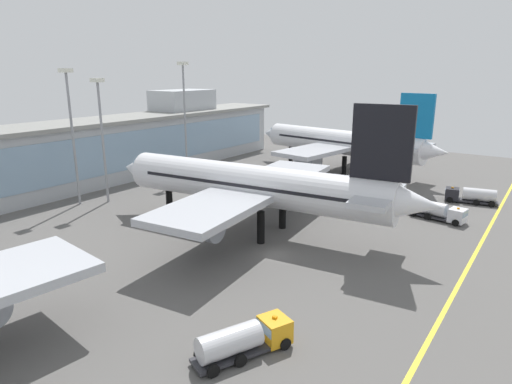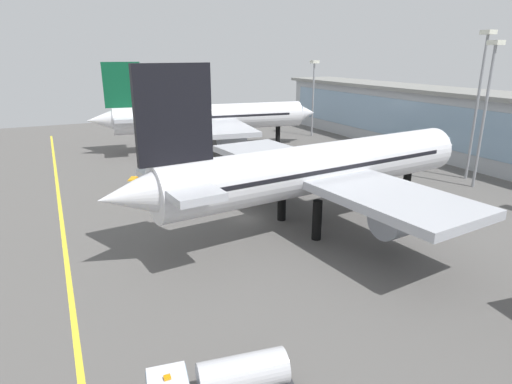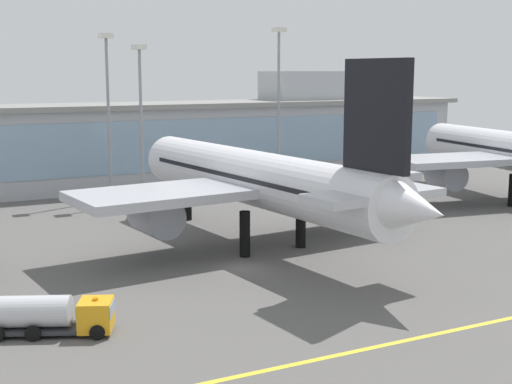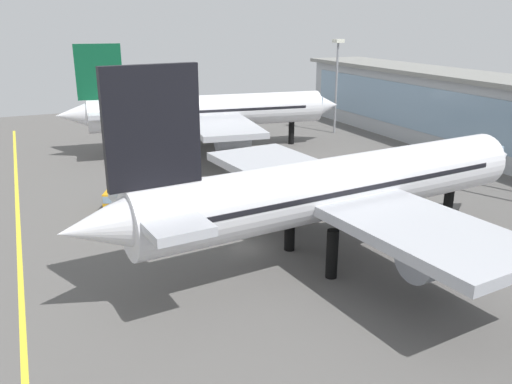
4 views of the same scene
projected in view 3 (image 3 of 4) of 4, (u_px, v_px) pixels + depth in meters
The scene contains 8 objects.
ground_plane at pixel (241, 269), 68.31m from camera, with size 190.42×190.42×0.00m, color #5B5956.
taxiway_centreline_stripe at pixel (380, 346), 48.99m from camera, with size 152.33×0.50×0.01m, color yellow.
terminal_building at pixel (107, 144), 114.83m from camera, with size 139.01×14.00×18.87m.
airliner_near_right at pixel (257, 180), 76.05m from camera, with size 40.74×52.44×19.88m.
baggage_tug_near at pixel (55, 314), 51.02m from camera, with size 9.25×5.95×2.90m.
apron_light_mast_centre at pixel (279, 85), 113.99m from camera, with size 1.80×1.80×25.72m.
apron_light_mast_east at pixel (108, 93), 102.30m from camera, with size 1.80×1.80×24.21m.
apron_light_mast_far_east at pixel (141, 99), 101.49m from camera, with size 1.80×1.80×22.56m.
Camera 3 is at (-28.78, -59.52, 18.75)m, focal length 49.68 mm.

